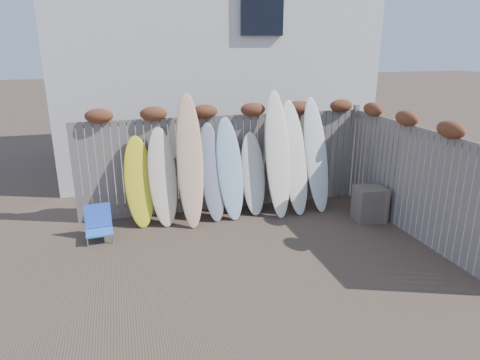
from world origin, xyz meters
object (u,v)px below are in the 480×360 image
object	(u,v)px
lattice_panel	(385,171)
beach_chair	(99,224)
surfboard_0	(139,182)
wooden_crate	(370,204)

from	to	relation	value
lattice_panel	beach_chair	bearing A→B (deg)	172.24
beach_chair	surfboard_0	size ratio (longest dim) A/B	0.35
beach_chair	wooden_crate	size ratio (longest dim) A/B	0.91
wooden_crate	surfboard_0	xyz separation A→B (m)	(-4.40, 1.07, 0.52)
lattice_panel	wooden_crate	bearing A→B (deg)	-155.73
lattice_panel	surfboard_0	distance (m)	4.91
wooden_crate	beach_chair	bearing A→B (deg)	173.77
lattice_panel	surfboard_0	bearing A→B (deg)	165.85
beach_chair	surfboard_0	bearing A→B (deg)	32.80
wooden_crate	lattice_panel	size ratio (longest dim) A/B	0.37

